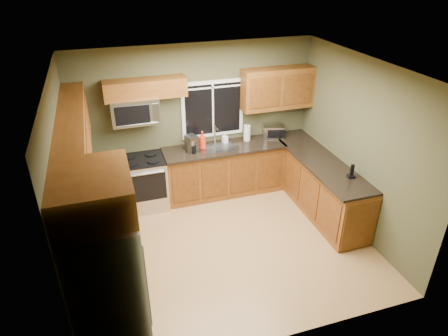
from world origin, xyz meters
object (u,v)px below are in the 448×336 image
range (144,183)px  paper_towel_roll (247,133)px  microwave (135,111)px  soap_bottle_a (202,140)px  toaster_oven (273,131)px  soap_bottle_b (225,138)px  cordless_phone (351,174)px  kettle (192,146)px  coffee_maker (192,144)px  refrigerator (109,285)px

range → paper_towel_roll: bearing=4.5°
microwave → soap_bottle_a: bearing=-4.7°
microwave → soap_bottle_a: microwave is taller
toaster_oven → soap_bottle_a: size_ratio=1.33×
toaster_oven → soap_bottle_b: size_ratio=2.29×
paper_towel_roll → cordless_phone: (1.03, -1.78, -0.08)m
soap_bottle_a → range: bearing=-177.5°
kettle → soap_bottle_b: kettle is taller
soap_bottle_b → cordless_phone: bearing=-51.3°
paper_towel_roll → soap_bottle_b: paper_towel_roll is taller
soap_bottle_b → toaster_oven: bearing=-1.5°
coffee_maker → soap_bottle_a: 0.21m
range → soap_bottle_a: size_ratio=2.88×
paper_towel_roll → soap_bottle_b: 0.42m
microwave → soap_bottle_a: (1.08, -0.09, -0.63)m
microwave → paper_towel_roll: bearing=0.5°
range → coffee_maker: (0.88, -0.00, 0.61)m
toaster_oven → paper_towel_roll: (-0.52, 0.00, 0.03)m
kettle → soap_bottle_b: bearing=17.3°
range → soap_bottle_a: soap_bottle_a is taller
microwave → toaster_oven: 2.55m
refrigerator → soap_bottle_b: (2.22, 2.94, 0.13)m
microwave → cordless_phone: (2.97, -1.76, -0.72)m
soap_bottle_a → refrigerator: bearing=-122.1°
paper_towel_roll → soap_bottle_a: soap_bottle_a is taller
soap_bottle_a → microwave: bearing=175.3°
microwave → kettle: microwave is taller
paper_towel_roll → range: bearing=-175.5°
paper_towel_roll → soap_bottle_a: (-0.87, -0.10, 0.02)m
soap_bottle_a → kettle: bearing=-158.9°
refrigerator → soap_bottle_b: bearing=53.0°
microwave → soap_bottle_b: (1.53, 0.04, -0.69)m
cordless_phone → refrigerator: bearing=-162.7°
refrigerator → kettle: 3.15m
microwave → cordless_phone: bearing=-30.7°
microwave → soap_bottle_b: size_ratio=4.02×
paper_towel_roll → coffee_maker: bearing=-171.8°
paper_towel_roll → kettle: bearing=-170.2°
soap_bottle_b → soap_bottle_a: bearing=-164.5°
refrigerator → toaster_oven: 4.29m
soap_bottle_a → cordless_phone: (1.89, -1.67, -0.10)m
refrigerator → soap_bottle_b: 3.69m
kettle → cordless_phone: (2.11, -1.59, -0.06)m
range → toaster_oven: bearing=3.4°
kettle → paper_towel_roll: 1.10m
soap_bottle_a → soap_bottle_b: soap_bottle_a is taller
range → kettle: size_ratio=3.38×
kettle → paper_towel_roll: paper_towel_roll is taller
coffee_maker → kettle: size_ratio=1.04×
coffee_maker → microwave: bearing=171.0°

